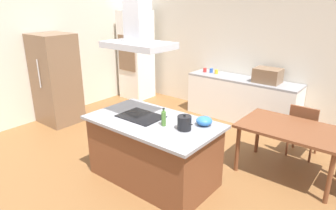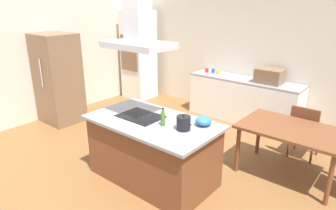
{
  "view_description": "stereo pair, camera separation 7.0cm",
  "coord_description": "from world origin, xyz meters",
  "px_view_note": "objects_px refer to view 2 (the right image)",
  "views": [
    {
      "loc": [
        2.5,
        -2.78,
        2.44
      ],
      "look_at": [
        -0.06,
        0.4,
        1.0
      ],
      "focal_mm": 32.0,
      "sensor_mm": 36.0,
      "label": 1
    },
    {
      "loc": [
        2.55,
        -2.74,
        2.44
      ],
      "look_at": [
        -0.06,
        0.4,
        1.0
      ],
      "focal_mm": 32.0,
      "sensor_mm": 36.0,
      "label": 2
    }
  ],
  "objects_px": {
    "chair_facing_back_wall": "(305,129)",
    "mixing_bowl": "(204,121)",
    "range_hood": "(138,28)",
    "tea_kettle": "(184,123)",
    "wall_oven_stack": "(139,55)",
    "countertop_microwave": "(270,76)",
    "dining_table": "(292,133)",
    "cooktop": "(140,116)",
    "coffee_mug_blue": "(213,71)",
    "coffee_mug_yellow": "(218,72)",
    "refrigerator": "(58,79)",
    "coffee_mug_red": "(207,70)",
    "olive_oil_bottle": "(163,118)"
  },
  "relations": [
    {
      "from": "coffee_mug_yellow",
      "to": "range_hood",
      "type": "xyz_separation_m",
      "value": [
        0.48,
        -2.9,
        1.16
      ]
    },
    {
      "from": "refrigerator",
      "to": "coffee_mug_blue",
      "type": "bearing_deg",
      "value": 49.95
    },
    {
      "from": "coffee_mug_red",
      "to": "refrigerator",
      "type": "height_order",
      "value": "refrigerator"
    },
    {
      "from": "tea_kettle",
      "to": "range_hood",
      "type": "relative_size",
      "value": 0.25
    },
    {
      "from": "dining_table",
      "to": "olive_oil_bottle",
      "type": "bearing_deg",
      "value": -132.14
    },
    {
      "from": "cooktop",
      "to": "range_hood",
      "type": "distance_m",
      "value": 1.2
    },
    {
      "from": "cooktop",
      "to": "coffee_mug_blue",
      "type": "distance_m",
      "value": 3.0
    },
    {
      "from": "cooktop",
      "to": "coffee_mug_red",
      "type": "distance_m",
      "value": 2.98
    },
    {
      "from": "cooktop",
      "to": "refrigerator",
      "type": "xyz_separation_m",
      "value": [
        -2.76,
        0.4,
        0.0
      ]
    },
    {
      "from": "chair_facing_back_wall",
      "to": "mixing_bowl",
      "type": "bearing_deg",
      "value": -116.21
    },
    {
      "from": "coffee_mug_red",
      "to": "refrigerator",
      "type": "bearing_deg",
      "value": -128.82
    },
    {
      "from": "dining_table",
      "to": "range_hood",
      "type": "bearing_deg",
      "value": -141.82
    },
    {
      "from": "countertop_microwave",
      "to": "refrigerator",
      "type": "relative_size",
      "value": 0.27
    },
    {
      "from": "chair_facing_back_wall",
      "to": "tea_kettle",
      "type": "bearing_deg",
      "value": -115.74
    },
    {
      "from": "cooktop",
      "to": "coffee_mug_red",
      "type": "relative_size",
      "value": 6.67
    },
    {
      "from": "dining_table",
      "to": "countertop_microwave",
      "type": "bearing_deg",
      "value": 122.41
    },
    {
      "from": "cooktop",
      "to": "coffee_mug_yellow",
      "type": "height_order",
      "value": "coffee_mug_yellow"
    },
    {
      "from": "mixing_bowl",
      "to": "range_hood",
      "type": "distance_m",
      "value": 1.45
    },
    {
      "from": "refrigerator",
      "to": "countertop_microwave",
      "type": "bearing_deg",
      "value": 35.86
    },
    {
      "from": "mixing_bowl",
      "to": "range_hood",
      "type": "xyz_separation_m",
      "value": [
        -0.84,
        -0.3,
        1.14
      ]
    },
    {
      "from": "mixing_bowl",
      "to": "chair_facing_back_wall",
      "type": "bearing_deg",
      "value": 63.79
    },
    {
      "from": "tea_kettle",
      "to": "chair_facing_back_wall",
      "type": "bearing_deg",
      "value": 64.26
    },
    {
      "from": "coffee_mug_blue",
      "to": "coffee_mug_yellow",
      "type": "distance_m",
      "value": 0.15
    },
    {
      "from": "tea_kettle",
      "to": "dining_table",
      "type": "height_order",
      "value": "tea_kettle"
    },
    {
      "from": "mixing_bowl",
      "to": "range_hood",
      "type": "relative_size",
      "value": 0.24
    },
    {
      "from": "tea_kettle",
      "to": "mixing_bowl",
      "type": "height_order",
      "value": "tea_kettle"
    },
    {
      "from": "dining_table",
      "to": "chair_facing_back_wall",
      "type": "distance_m",
      "value": 0.68
    },
    {
      "from": "mixing_bowl",
      "to": "countertop_microwave",
      "type": "relative_size",
      "value": 0.43
    },
    {
      "from": "tea_kettle",
      "to": "wall_oven_stack",
      "type": "xyz_separation_m",
      "value": [
        -3.41,
        2.62,
        0.11
      ]
    },
    {
      "from": "tea_kettle",
      "to": "mixing_bowl",
      "type": "distance_m",
      "value": 0.3
    },
    {
      "from": "coffee_mug_red",
      "to": "mixing_bowl",
      "type": "bearing_deg",
      "value": -58.13
    },
    {
      "from": "coffee_mug_yellow",
      "to": "tea_kettle",
      "type": "bearing_deg",
      "value": -67.24
    },
    {
      "from": "refrigerator",
      "to": "chair_facing_back_wall",
      "type": "height_order",
      "value": "refrigerator"
    },
    {
      "from": "chair_facing_back_wall",
      "to": "range_hood",
      "type": "relative_size",
      "value": 0.99
    },
    {
      "from": "wall_oven_stack",
      "to": "chair_facing_back_wall",
      "type": "bearing_deg",
      "value": -8.74
    },
    {
      "from": "dining_table",
      "to": "coffee_mug_red",
      "type": "bearing_deg",
      "value": 147.13
    },
    {
      "from": "cooktop",
      "to": "refrigerator",
      "type": "distance_m",
      "value": 2.79
    },
    {
      "from": "cooktop",
      "to": "chair_facing_back_wall",
      "type": "relative_size",
      "value": 0.67
    },
    {
      "from": "mixing_bowl",
      "to": "countertop_microwave",
      "type": "height_order",
      "value": "countertop_microwave"
    },
    {
      "from": "countertop_microwave",
      "to": "coffee_mug_blue",
      "type": "height_order",
      "value": "countertop_microwave"
    },
    {
      "from": "tea_kettle",
      "to": "wall_oven_stack",
      "type": "distance_m",
      "value": 4.3
    },
    {
      "from": "tea_kettle",
      "to": "refrigerator",
      "type": "bearing_deg",
      "value": 173.89
    },
    {
      "from": "countertop_microwave",
      "to": "dining_table",
      "type": "height_order",
      "value": "countertop_microwave"
    },
    {
      "from": "chair_facing_back_wall",
      "to": "olive_oil_bottle",
      "type": "bearing_deg",
      "value": -121.23
    },
    {
      "from": "olive_oil_bottle",
      "to": "range_hood",
      "type": "distance_m",
      "value": 1.19
    },
    {
      "from": "olive_oil_bottle",
      "to": "coffee_mug_yellow",
      "type": "xyz_separation_m",
      "value": [
        -0.93,
        2.94,
        -0.06
      ]
    },
    {
      "from": "mixing_bowl",
      "to": "coffee_mug_yellow",
      "type": "bearing_deg",
      "value": 116.96
    },
    {
      "from": "chair_facing_back_wall",
      "to": "refrigerator",
      "type": "bearing_deg",
      "value": -160.37
    },
    {
      "from": "olive_oil_bottle",
      "to": "chair_facing_back_wall",
      "type": "xyz_separation_m",
      "value": [
        1.22,
        2.02,
        -0.49
      ]
    },
    {
      "from": "chair_facing_back_wall",
      "to": "countertop_microwave",
      "type": "bearing_deg",
      "value": 137.81
    }
  ]
}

